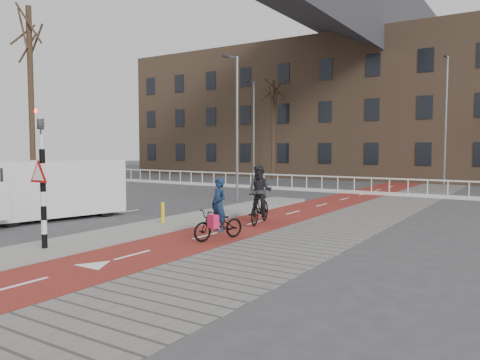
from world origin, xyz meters
The scene contains 16 objects.
ground centered at (0.00, 0.00, 0.00)m, with size 120.00×120.00×0.00m, color #38383A.
bike_lane centered at (1.50, 10.00, 0.01)m, with size 2.50×60.00×0.01m, color maroon.
sidewalk centered at (4.30, 10.00, 0.01)m, with size 3.00×60.00×0.01m, color slate.
curb_island centered at (-0.70, 4.00, 0.06)m, with size 1.80×16.00×0.12m, color gray.
traffic_signal centered at (-0.60, -2.02, 1.99)m, with size 0.80×0.80×3.68m.
bollard centered at (-0.74, 2.60, 0.47)m, with size 0.12×0.12×0.71m, color yellow.
cyclist_near centered at (2.21, 1.71, 0.61)m, with size 1.10×1.79×1.78m.
cyclist_far centered at (1.75, 4.87, 0.86)m, with size 1.01×1.99×2.04m.
van centered at (-5.42, 1.64, 1.15)m, with size 3.16×5.42×2.19m.
railing centered at (-5.00, 17.00, 0.31)m, with size 28.00×0.10×0.99m.
townhouse_row centered at (-3.00, 32.00, 7.81)m, with size 46.00×10.00×15.90m.
tree_left centered at (-11.47, 4.94, 4.81)m, with size 0.27×0.27×9.62m, color #302215.
tree_mid centered at (-9.02, 25.56, 4.14)m, with size 0.26×0.26×8.28m, color #302215.
streetlight_near centered at (-2.55, 10.03, 3.54)m, with size 0.12×0.12×7.08m, color slate.
streetlight_left centered at (-8.04, 20.79, 3.79)m, with size 0.12×0.12×7.58m, color slate.
streetlight_right centered at (4.99, 22.19, 4.14)m, with size 0.12×0.12×8.28m, color slate.
Camera 1 is at (9.93, -9.22, 2.68)m, focal length 35.00 mm.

